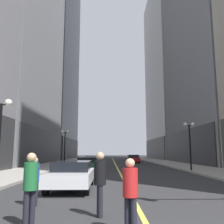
# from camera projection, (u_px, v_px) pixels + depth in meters

# --- Properties ---
(ground_plane) EXTENTS (200.00, 200.00, 0.00)m
(ground_plane) POSITION_uv_depth(u_px,v_px,m) (115.00, 164.00, 37.84)
(ground_plane) COLOR #2D2D30
(sidewalk_left) EXTENTS (4.50, 78.00, 0.15)m
(sidewalk_left) POSITION_uv_depth(u_px,v_px,m) (61.00, 163.00, 37.75)
(sidewalk_left) COLOR #9E9991
(sidewalk_left) RESTS_ON ground
(sidewalk_right) EXTENTS (4.50, 78.00, 0.15)m
(sidewalk_right) POSITION_uv_depth(u_px,v_px,m) (169.00, 163.00, 37.95)
(sidewalk_right) COLOR #9E9991
(sidewalk_right) RESTS_ON ground
(lane_centre_stripe) EXTENTS (0.16, 70.00, 0.01)m
(lane_centre_stripe) POSITION_uv_depth(u_px,v_px,m) (115.00, 164.00, 37.84)
(lane_centre_stripe) COLOR #E5D64C
(lane_centre_stripe) RESTS_ON ground
(building_left_mid) EXTENTS (14.17, 24.00, 43.94)m
(building_left_mid) POSITION_uv_depth(u_px,v_px,m) (7.00, 26.00, 40.58)
(building_left_mid) COLOR gray
(building_left_mid) RESTS_ON ground
(building_left_far) EXTENTS (11.56, 26.00, 54.38)m
(building_left_far) POSITION_uv_depth(u_px,v_px,m) (52.00, 56.00, 66.59)
(building_left_far) COLOR #4C515B
(building_left_far) RESTS_ON ground
(building_right_far) EXTENTS (15.09, 26.00, 46.70)m
(building_right_far) POSITION_uv_depth(u_px,v_px,m) (180.00, 70.00, 66.40)
(building_right_far) COLOR #A8A399
(building_right_far) RESTS_ON ground
(car_white) EXTENTS (1.99, 4.72, 1.32)m
(car_white) POSITION_uv_depth(u_px,v_px,m) (72.00, 174.00, 12.13)
(car_white) COLOR silver
(car_white) RESTS_ON ground
(car_green) EXTENTS (2.03, 4.17, 1.32)m
(car_green) POSITION_uv_depth(u_px,v_px,m) (87.00, 164.00, 22.40)
(car_green) COLOR #196038
(car_green) RESTS_ON ground
(car_blue) EXTENTS (1.80, 4.21, 1.32)m
(car_blue) POSITION_uv_depth(u_px,v_px,m) (92.00, 161.00, 29.75)
(car_blue) COLOR navy
(car_blue) RESTS_ON ground
(car_red) EXTENTS (1.90, 4.56, 1.32)m
(car_red) POSITION_uv_depth(u_px,v_px,m) (133.00, 158.00, 40.17)
(car_red) COLOR #B21919
(car_red) RESTS_ON ground
(pedestrian_in_red_jacket) EXTENTS (0.48, 0.48, 1.63)m
(pedestrian_in_red_jacket) POSITION_uv_depth(u_px,v_px,m) (130.00, 190.00, 5.55)
(pedestrian_in_red_jacket) COLOR black
(pedestrian_in_red_jacket) RESTS_ON ground
(pedestrian_in_green_parka) EXTENTS (0.48, 0.48, 1.76)m
(pedestrian_in_green_parka) POSITION_uv_depth(u_px,v_px,m) (30.00, 183.00, 6.13)
(pedestrian_in_green_parka) COLOR black
(pedestrian_in_green_parka) RESTS_ON ground
(pedestrian_in_blue_hoodie) EXTENTS (0.36, 0.36, 1.60)m
(pedestrian_in_blue_hoodie) POSITION_uv_depth(u_px,v_px,m) (34.00, 177.00, 8.40)
(pedestrian_in_blue_hoodie) COLOR black
(pedestrian_in_blue_hoodie) RESTS_ON ground
(pedestrian_in_black_coat) EXTENTS (0.41, 0.41, 1.77)m
(pedestrian_in_black_coat) POSITION_uv_depth(u_px,v_px,m) (100.00, 178.00, 7.04)
(pedestrian_in_black_coat) COLOR black
(pedestrian_in_black_coat) RESTS_ON ground
(street_lamp_left_near) EXTENTS (1.06, 0.36, 4.43)m
(street_lamp_left_near) POSITION_uv_depth(u_px,v_px,m) (0.00, 122.00, 12.56)
(street_lamp_left_near) COLOR black
(street_lamp_left_near) RESTS_ON ground
(street_lamp_left_far) EXTENTS (1.06, 0.36, 4.43)m
(street_lamp_left_far) POSITION_uv_depth(u_px,v_px,m) (65.00, 140.00, 31.04)
(street_lamp_left_far) COLOR black
(street_lamp_left_far) RESTS_ON ground
(street_lamp_right_mid) EXTENTS (1.06, 0.36, 4.43)m
(street_lamp_right_mid) POSITION_uv_depth(u_px,v_px,m) (190.00, 135.00, 22.73)
(street_lamp_right_mid) COLOR black
(street_lamp_right_mid) RESTS_ON ground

